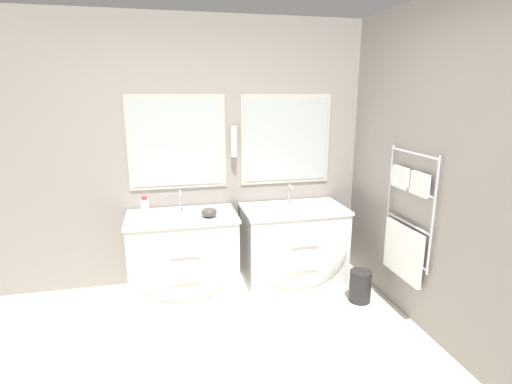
# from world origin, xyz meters

# --- Properties ---
(wall_back) EXTENTS (4.91, 0.14, 2.60)m
(wall_back) POSITION_xyz_m (0.01, 1.97, 1.31)
(wall_back) COLOR gray
(wall_back) RESTS_ON ground_plane
(wall_right) EXTENTS (0.13, 3.91, 2.60)m
(wall_right) POSITION_xyz_m (1.69, 0.87, 1.29)
(wall_right) COLOR gray
(wall_right) RESTS_ON ground_plane
(vanity_left) EXTENTS (1.01, 0.66, 0.79)m
(vanity_left) POSITION_xyz_m (-0.20, 1.59, 0.40)
(vanity_left) COLOR white
(vanity_left) RESTS_ON ground_plane
(vanity_right) EXTENTS (1.01, 0.66, 0.79)m
(vanity_right) POSITION_xyz_m (0.89, 1.59, 0.40)
(vanity_right) COLOR white
(vanity_right) RESTS_ON ground_plane
(faucet_left) EXTENTS (0.17, 0.12, 0.20)m
(faucet_left) POSITION_xyz_m (-0.20, 1.77, 0.88)
(faucet_left) COLOR silver
(faucet_left) RESTS_ON vanity_left
(faucet_right) EXTENTS (0.17, 0.12, 0.20)m
(faucet_right) POSITION_xyz_m (0.89, 1.77, 0.88)
(faucet_right) COLOR silver
(faucet_right) RESTS_ON vanity_right
(toiletry_bottle) EXTENTS (0.07, 0.07, 0.22)m
(toiletry_bottle) POSITION_xyz_m (-0.52, 1.53, 0.89)
(toiletry_bottle) COLOR silver
(toiletry_bottle) RESTS_ON vanity_left
(amenity_bowl) EXTENTS (0.15, 0.15, 0.09)m
(amenity_bowl) POSITION_xyz_m (0.04, 1.51, 0.83)
(amenity_bowl) COLOR #4C4742
(amenity_bowl) RESTS_ON vanity_left
(waste_bin) EXTENTS (0.20, 0.20, 0.30)m
(waste_bin) POSITION_xyz_m (1.37, 1.10, 0.15)
(waste_bin) COLOR #282626
(waste_bin) RESTS_ON ground_plane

